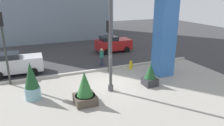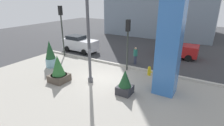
% 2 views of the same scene
% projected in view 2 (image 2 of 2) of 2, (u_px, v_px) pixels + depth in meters
% --- Properties ---
extents(ground_plane, '(60.00, 60.00, 0.00)m').
position_uv_depth(ground_plane, '(126.00, 63.00, 16.70)').
color(ground_plane, '#38383A').
extents(plaza_pavement, '(18.00, 10.00, 0.02)m').
position_uv_depth(plaza_pavement, '(86.00, 90.00, 11.84)').
color(plaza_pavement, '#9E998E').
rests_on(plaza_pavement, ground_plane).
extents(curb_strip, '(18.00, 0.24, 0.16)m').
position_uv_depth(curb_strip, '(122.00, 65.00, 15.96)').
color(curb_strip, '#B7B2A8').
rests_on(curb_strip, ground_plane).
extents(lamp_post, '(0.44, 0.44, 6.38)m').
position_uv_depth(lamp_post, '(89.00, 40.00, 11.91)').
color(lamp_post, '#4C4C51').
rests_on(lamp_post, ground_plane).
extents(art_pillar_blue, '(1.31, 1.31, 6.16)m').
position_uv_depth(art_pillar_blue, '(169.00, 46.00, 10.61)').
color(art_pillar_blue, '#3870BC').
rests_on(art_pillar_blue, ground_plane).
extents(potted_plant_curbside, '(0.93, 0.93, 2.36)m').
position_uv_depth(potted_plant_curbside, '(50.00, 55.00, 15.48)').
color(potted_plant_curbside, '#7AA8B7').
rests_on(potted_plant_curbside, ground_plane).
extents(potted_plant_near_left, '(1.24, 1.24, 1.99)m').
position_uv_depth(potted_plant_near_left, '(58.00, 70.00, 12.81)').
color(potted_plant_near_left, '#4C4238').
rests_on(potted_plant_near_left, ground_plane).
extents(potted_plant_by_pillar, '(0.92, 0.92, 1.61)m').
position_uv_depth(potted_plant_by_pillar, '(125.00, 83.00, 11.15)').
color(potted_plant_by_pillar, '#2D2D33').
rests_on(potted_plant_by_pillar, ground_plane).
extents(fire_hydrant, '(0.36, 0.26, 0.75)m').
position_uv_depth(fire_hydrant, '(149.00, 71.00, 14.01)').
color(fire_hydrant, gold).
rests_on(fire_hydrant, ground_plane).
extents(traffic_light_corner, '(0.28, 0.42, 5.05)m').
position_uv_depth(traffic_light_corner, '(62.00, 23.00, 17.77)').
color(traffic_light_corner, '#333833').
rests_on(traffic_light_corner, ground_plane).
extents(traffic_light_far_side, '(0.28, 0.42, 4.18)m').
position_uv_depth(traffic_light_far_side, '(128.00, 37.00, 14.19)').
color(traffic_light_far_side, '#333833').
rests_on(traffic_light_far_side, ground_plane).
extents(car_passing_lane, '(3.84, 2.15, 1.76)m').
position_uv_depth(car_passing_lane, '(177.00, 49.00, 18.23)').
color(car_passing_lane, red).
rests_on(car_passing_lane, ground_plane).
extents(car_curb_east, '(4.08, 2.07, 1.77)m').
position_uv_depth(car_curb_east, '(80.00, 44.00, 20.13)').
color(car_curb_east, silver).
rests_on(car_curb_east, ground_plane).
extents(pedestrian_on_sidewalk, '(0.43, 0.43, 1.60)m').
position_uv_depth(pedestrian_on_sidewalk, '(135.00, 55.00, 16.24)').
color(pedestrian_on_sidewalk, '#33384C').
rests_on(pedestrian_on_sidewalk, ground_plane).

